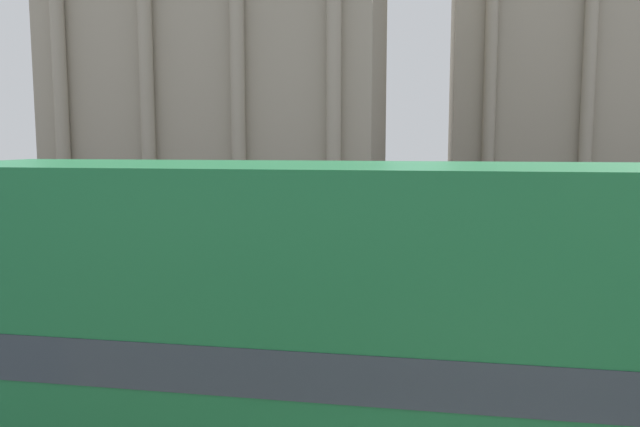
# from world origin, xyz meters

# --- Properties ---
(double_decker_bus) EXTENTS (11.31, 2.64, 4.32)m
(double_decker_bus) POSITION_xyz_m (-0.42, 4.13, 2.38)
(double_decker_bus) COLOR black
(double_decker_bus) RESTS_ON ground_plane
(plaza_building_left) EXTENTS (23.26, 13.75, 20.65)m
(plaza_building_left) POSITION_xyz_m (-15.75, 42.37, 10.33)
(plaza_building_left) COLOR #A39984
(plaza_building_left) RESTS_ON ground_plane
(plaza_building_right) EXTENTS (25.95, 13.09, 25.75)m
(plaza_building_right) POSITION_xyz_m (13.47, 51.61, 12.88)
(plaza_building_right) COLOR #A39984
(plaza_building_right) RESTS_ON ground_plane
(traffic_light_mid) EXTENTS (0.42, 0.24, 3.58)m
(traffic_light_mid) POSITION_xyz_m (-0.61, 18.10, 2.35)
(traffic_light_mid) COLOR black
(traffic_light_mid) RESTS_ON ground_plane
(traffic_light_far) EXTENTS (0.42, 0.24, 3.23)m
(traffic_light_far) POSITION_xyz_m (3.24, 23.62, 2.13)
(traffic_light_far) COLOR black
(traffic_light_far) RESTS_ON ground_plane
(car_silver) EXTENTS (4.20, 1.93, 1.35)m
(car_silver) POSITION_xyz_m (3.41, 29.64, 0.70)
(car_silver) COLOR black
(car_silver) RESTS_ON ground_plane
(pedestrian_blue) EXTENTS (0.32, 0.32, 1.73)m
(pedestrian_blue) POSITION_xyz_m (-4.93, 14.20, 1.00)
(pedestrian_blue) COLOR #282B33
(pedestrian_blue) RESTS_ON ground_plane
(pedestrian_white) EXTENTS (0.32, 0.32, 1.70)m
(pedestrian_white) POSITION_xyz_m (-0.36, 18.16, 0.98)
(pedestrian_white) COLOR #282B33
(pedestrian_white) RESTS_ON ground_plane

